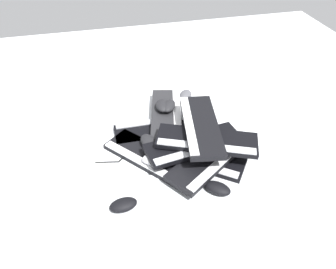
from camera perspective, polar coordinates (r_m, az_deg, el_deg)
ground_plane at (r=1.51m, az=1.59°, el=-3.78°), size 3.20×3.20×0.00m
keyboard_0 at (r=1.64m, az=-1.58°, el=0.89°), size 0.15×0.44×0.03m
keyboard_1 at (r=1.49m, az=-3.25°, el=-3.98°), size 0.43×0.40×0.03m
keyboard_2 at (r=1.50m, az=4.88°, el=-3.87°), size 0.38×0.44×0.03m
keyboard_3 at (r=1.45m, az=7.30°, el=-4.17°), size 0.38×0.45×0.03m
keyboard_4 at (r=1.69m, az=-0.22°, el=3.51°), size 0.46×0.24×0.03m
keyboard_5 at (r=1.46m, az=4.60°, el=-1.78°), size 0.21×0.46×0.03m
keyboard_6 at (r=1.44m, az=6.76°, el=-1.10°), size 0.31×0.46×0.03m
keyboard_7 at (r=1.48m, az=5.65°, el=1.62°), size 0.46×0.22×0.03m
mouse_0 at (r=1.69m, az=-0.85°, el=5.09°), size 0.12×0.08×0.04m
mouse_1 at (r=1.89m, az=3.02°, el=6.85°), size 0.13×0.11×0.04m
mouse_2 at (r=1.51m, az=-3.41°, el=-1.26°), size 0.12×0.09×0.04m
mouse_3 at (r=1.63m, az=11.66°, el=-0.08°), size 0.11×0.13×0.04m
mouse_4 at (r=1.43m, az=-2.36°, el=-4.32°), size 0.09×0.12×0.04m
mouse_5 at (r=1.31m, az=-7.78°, el=-12.02°), size 0.08×0.12×0.04m
mouse_6 at (r=1.69m, az=0.12°, el=5.04°), size 0.13×0.11×0.04m
mouse_7 at (r=1.37m, az=8.64°, el=-9.24°), size 0.12×0.13×0.04m
cable_0 at (r=1.56m, az=-1.37°, el=-1.95°), size 0.24×0.52×0.01m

